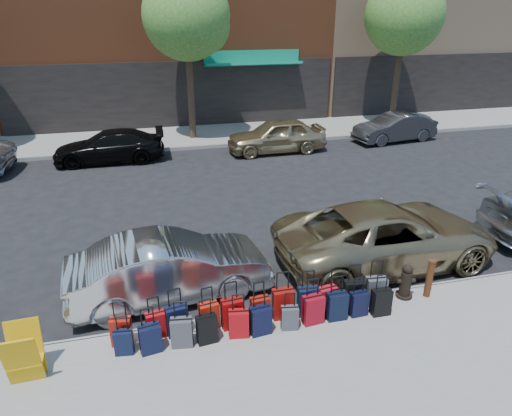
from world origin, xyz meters
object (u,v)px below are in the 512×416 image
object	(u,v)px
tree_right	(407,17)
car_near_1	(170,268)
car_near_2	(386,235)
car_far_3	(395,128)
tree_center	(190,18)
bollard	(429,278)
display_rack	(24,355)
fire_hydrant	(406,282)
car_far_2	(276,135)
car_far_1	(109,146)
suitcase_front_5	(260,310)

from	to	relation	value
tree_right	car_near_1	xyz separation A→B (m)	(-12.69, -12.78, -4.70)
tree_right	car_near_2	size ratio (longest dim) A/B	1.33
car_near_1	car_far_3	bearing A→B (deg)	-53.67
tree_center	bollard	size ratio (longest dim) A/B	8.30
display_rack	car_near_2	bearing A→B (deg)	13.52
fire_hydrant	bollard	distance (m)	0.51
car_far_2	car_far_3	bearing A→B (deg)	92.02
tree_right	fire_hydrant	distance (m)	16.99
bollard	car_far_3	world-z (taller)	car_far_3
display_rack	car_near_1	distance (m)	3.24
car_near_1	car_far_1	bearing A→B (deg)	3.03
tree_right	bollard	bearing A→B (deg)	-117.19
tree_right	car_near_1	distance (m)	18.61
suitcase_front_5	car_far_3	distance (m)	15.27
car_far_1	car_far_3	world-z (taller)	car_far_3
tree_center	car_far_3	world-z (taller)	tree_center
suitcase_front_5	car_far_1	bearing A→B (deg)	99.82
suitcase_front_5	car_far_3	xyz separation A→B (m)	(9.66, 11.83, 0.23)
tree_right	car_far_3	size ratio (longest dim) A/B	1.83
tree_center	display_rack	bearing A→B (deg)	-107.65
display_rack	car_near_2	world-z (taller)	car_near_2
fire_hydrant	car_far_2	xyz separation A→B (m)	(0.53, 11.47, 0.22)
suitcase_front_5	car_far_3	bearing A→B (deg)	45.17
fire_hydrant	car_near_1	size ratio (longest dim) A/B	0.18
suitcase_front_5	car_far_1	world-z (taller)	car_far_1
car_far_1	fire_hydrant	bearing A→B (deg)	29.94
tree_right	car_near_1	world-z (taller)	tree_right
fire_hydrant	suitcase_front_5	bearing A→B (deg)	-170.03
bollard	car_near_2	world-z (taller)	car_near_2
display_rack	bollard	bearing A→B (deg)	1.02
fire_hydrant	display_rack	bearing A→B (deg)	-166.82
fire_hydrant	car_far_2	distance (m)	11.49
car_near_2	bollard	bearing A→B (deg)	179.62
car_far_3	display_rack	bearing A→B (deg)	-55.75
tree_right	car_far_1	world-z (taller)	tree_right
car_near_2	suitcase_front_5	bearing A→B (deg)	112.74
tree_right	bollard	distance (m)	16.82
tree_center	car_far_1	world-z (taller)	tree_center
tree_center	car_near_2	world-z (taller)	tree_center
car_near_1	car_far_3	size ratio (longest dim) A/B	1.09
suitcase_front_5	fire_hydrant	size ratio (longest dim) A/B	1.13
bollard	display_rack	distance (m)	7.86
tree_right	car_far_2	xyz separation A→B (m)	(-7.32, -2.77, -4.68)
tree_center	car_far_1	xyz separation A→B (m)	(-3.85, -2.44, -4.77)
car_far_2	tree_center	bearing A→B (deg)	-131.88
tree_center	display_rack	distance (m)	16.26
tree_center	bollard	world-z (taller)	tree_center
car_far_2	suitcase_front_5	bearing A→B (deg)	-18.83
tree_center	bollard	xyz separation A→B (m)	(3.13, -14.34, -4.81)
fire_hydrant	display_rack	distance (m)	7.38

